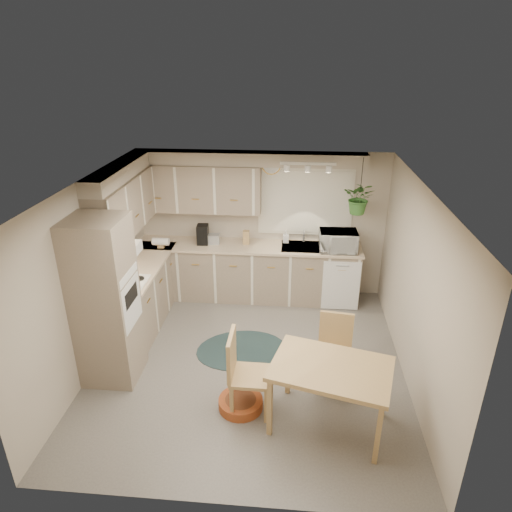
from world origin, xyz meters
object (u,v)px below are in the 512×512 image
at_px(microwave, 338,239).
at_px(dining_table, 329,396).
at_px(chair_left, 251,374).
at_px(braided_rug, 241,350).
at_px(chair_back, 334,354).
at_px(pet_bed, 241,403).

bearing_deg(microwave, dining_table, -96.94).
distance_m(chair_left, braided_rug, 1.25).
bearing_deg(dining_table, chair_back, 82.48).
height_order(chair_back, pet_bed, chair_back).
distance_m(dining_table, braided_rug, 1.74).
bearing_deg(chair_left, dining_table, 80.07).
distance_m(chair_left, chair_back, 1.08).
height_order(dining_table, braided_rug, dining_table).
distance_m(chair_back, microwave, 2.16).
relative_size(dining_table, microwave, 2.13).
xyz_separation_m(dining_table, braided_rug, (-1.11, 1.28, -0.38)).
bearing_deg(chair_back, braided_rug, -19.07).
height_order(braided_rug, microwave, microwave).
height_order(chair_back, braided_rug, chair_back).
distance_m(chair_left, pet_bed, 0.45).
distance_m(dining_table, chair_left, 0.89).
xyz_separation_m(dining_table, chair_back, (0.09, 0.67, 0.07)).
bearing_deg(microwave, pet_bed, -117.53).
xyz_separation_m(pet_bed, microwave, (1.23, 2.55, 1.08)).
xyz_separation_m(braided_rug, pet_bed, (0.12, -1.11, 0.05)).
relative_size(braided_rug, microwave, 2.15).
distance_m(dining_table, microwave, 2.83).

